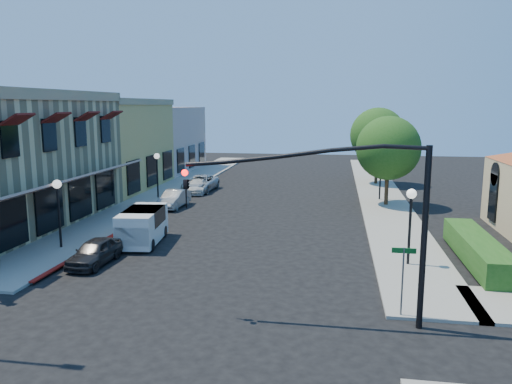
# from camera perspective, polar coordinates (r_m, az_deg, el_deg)

# --- Properties ---
(ground) EXTENTS (120.00, 120.00, 0.00)m
(ground) POSITION_cam_1_polar(r_m,az_deg,el_deg) (17.03, -9.76, -15.33)
(ground) COLOR black
(ground) RESTS_ON ground
(sidewalk_left) EXTENTS (3.50, 50.00, 0.12)m
(sidewalk_left) POSITION_cam_1_polar(r_m,az_deg,el_deg) (44.38, -9.20, 0.49)
(sidewalk_left) COLOR gray
(sidewalk_left) RESTS_ON ground
(sidewalk_right) EXTENTS (3.50, 50.00, 0.12)m
(sidewalk_right) POSITION_cam_1_polar(r_m,az_deg,el_deg) (42.29, 13.93, -0.14)
(sidewalk_right) COLOR gray
(sidewalk_right) RESTS_ON ground
(curb_red_strip) EXTENTS (0.25, 10.00, 0.06)m
(curb_red_strip) POSITION_cam_1_polar(r_m,az_deg,el_deg) (26.56, -18.35, -6.38)
(curb_red_strip) COLOR maroon
(curb_red_strip) RESTS_ON ground
(yellow_stucco_building) EXTENTS (10.00, 12.00, 7.60)m
(yellow_stucco_building) POSITION_cam_1_polar(r_m,az_deg,el_deg) (45.63, -17.83, 5.13)
(yellow_stucco_building) COLOR tan
(yellow_stucco_building) RESTS_ON ground
(pink_stucco_building) EXTENTS (10.00, 12.00, 7.00)m
(pink_stucco_building) POSITION_cam_1_polar(r_m,az_deg,el_deg) (56.57, -12.30, 5.91)
(pink_stucco_building) COLOR beige
(pink_stucco_building) RESTS_ON ground
(hedge) EXTENTS (1.40, 8.00, 1.10)m
(hedge) POSITION_cam_1_polar(r_m,az_deg,el_deg) (25.46, 23.85, -7.44)
(hedge) COLOR #1F4F16
(hedge) RESTS_ON ground
(street_tree_a) EXTENTS (4.56, 4.56, 6.48)m
(street_tree_a) POSITION_cam_1_polar(r_m,az_deg,el_deg) (36.83, 14.89, 4.86)
(street_tree_a) COLOR #372716
(street_tree_a) RESTS_ON ground
(street_tree_b) EXTENTS (4.94, 4.94, 7.02)m
(street_tree_b) POSITION_cam_1_polar(r_m,az_deg,el_deg) (46.74, 13.74, 6.34)
(street_tree_b) COLOR #372716
(street_tree_b) RESTS_ON ground
(signal_mast_arm) EXTENTS (8.01, 0.39, 6.00)m
(signal_mast_arm) POSITION_cam_1_polar(r_m,az_deg,el_deg) (16.34, 11.43, -1.34)
(signal_mast_arm) COLOR black
(signal_mast_arm) RESTS_ON ground
(street_name_sign) EXTENTS (0.80, 0.06, 2.50)m
(street_name_sign) POSITION_cam_1_polar(r_m,az_deg,el_deg) (17.77, 16.45, -8.61)
(street_name_sign) COLOR #595B5E
(street_name_sign) RESTS_ON ground
(lamppost_left_near) EXTENTS (0.44, 0.44, 3.57)m
(lamppost_left_near) POSITION_cam_1_polar(r_m,az_deg,el_deg) (26.73, -21.72, -0.46)
(lamppost_left_near) COLOR black
(lamppost_left_near) RESTS_ON ground
(lamppost_left_far) EXTENTS (0.44, 0.44, 3.57)m
(lamppost_left_far) POSITION_cam_1_polar(r_m,az_deg,el_deg) (39.26, -11.25, 3.15)
(lamppost_left_far) COLOR black
(lamppost_left_far) RESTS_ON ground
(lamppost_right_near) EXTENTS (0.44, 0.44, 3.57)m
(lamppost_right_near) POSITION_cam_1_polar(r_m,az_deg,el_deg) (23.21, 17.28, -1.69)
(lamppost_right_near) COLOR black
(lamppost_right_near) RESTS_ON ground
(lamppost_right_far) EXTENTS (0.44, 0.44, 3.57)m
(lamppost_right_far) POSITION_cam_1_polar(r_m,az_deg,el_deg) (38.93, 14.07, 2.99)
(lamppost_right_far) COLOR black
(lamppost_right_far) RESTS_ON ground
(white_van) EXTENTS (2.22, 4.27, 1.81)m
(white_van) POSITION_cam_1_polar(r_m,az_deg,el_deg) (26.90, -12.86, -3.60)
(white_van) COLOR silver
(white_van) RESTS_ON ground
(parked_car_a) EXTENTS (1.50, 3.50, 1.18)m
(parked_car_a) POSITION_cam_1_polar(r_m,az_deg,el_deg) (24.13, -17.96, -6.54)
(parked_car_a) COLOR black
(parked_car_a) RESTS_ON ground
(parked_car_b) EXTENTS (1.48, 3.81, 1.24)m
(parked_car_b) POSITION_cam_1_polar(r_m,az_deg,el_deg) (36.01, -9.36, -0.79)
(parked_car_b) COLOR #949799
(parked_car_b) RESTS_ON ground
(parked_car_c) EXTENTS (1.91, 3.95, 1.11)m
(parked_car_c) POSITION_cam_1_polar(r_m,az_deg,el_deg) (41.67, -6.75, 0.63)
(parked_car_c) COLOR silver
(parked_car_c) RESTS_ON ground
(parked_car_d) EXTENTS (2.45, 4.92, 1.34)m
(parked_car_d) POSITION_cam_1_polar(r_m,az_deg,el_deg) (42.60, -6.38, 1.00)
(parked_car_d) COLOR #B1B3B6
(parked_car_d) RESTS_ON ground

